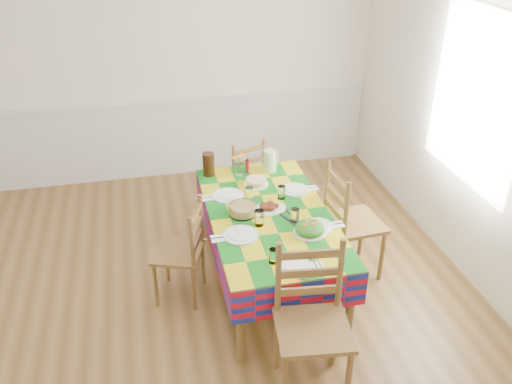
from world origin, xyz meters
TOP-DOWN VIEW (x-y plane):
  - room at (0.00, 0.00)m, footprint 4.58×5.08m
  - wainscot at (0.00, 2.48)m, footprint 4.41×0.06m
  - window_right at (2.23, 0.30)m, footprint 0.00×1.40m
  - dining_table at (0.56, 0.28)m, footprint 0.95×1.77m
  - setting_near_head at (0.52, -0.42)m, footprint 0.36×0.24m
  - setting_left_near at (0.33, 0.05)m, footprint 0.48×0.29m
  - setting_left_far at (0.33, 0.58)m, footprint 0.48×0.28m
  - setting_right_near at (0.82, 0.04)m, footprint 0.46×0.26m
  - setting_right_far at (0.81, 0.55)m, footprint 0.45×0.26m
  - meat_platter at (0.57, 0.33)m, footprint 0.28×0.20m
  - salad_platter at (0.78, -0.07)m, footprint 0.25×0.25m
  - pasta_bowl at (0.35, 0.31)m, footprint 0.22×0.22m
  - cake at (0.56, 0.76)m, footprint 0.21×0.21m
  - serving_utensils at (0.70, 0.16)m, footprint 0.14×0.31m
  - flower_vase at (0.45, 0.99)m, footprint 0.13×0.10m
  - hot_sauce at (0.54, 1.01)m, footprint 0.03×0.03m
  - green_pitcher at (0.74, 0.99)m, footprint 0.12×0.12m
  - tea_pitcher at (0.19, 1.04)m, footprint 0.11×0.11m
  - name_card at (0.58, -0.57)m, footprint 0.08×0.02m
  - chair_near at (0.56, -0.83)m, footprint 0.52×0.50m
  - chair_far at (0.57, 1.39)m, footprint 0.47×0.46m
  - chair_left at (-0.15, 0.26)m, footprint 0.48×0.49m
  - chair_right at (1.26, 0.27)m, footprint 0.46×0.48m

SIDE VIEW (x-z plane):
  - chair_far at x=0.57m, z-range -0.01..0.86m
  - chair_left at x=-0.15m, z-range -0.01..0.86m
  - wainscot at x=0.00m, z-range 0.03..0.95m
  - chair_right at x=1.26m, z-range -0.01..1.01m
  - chair_near at x=0.56m, z-range -0.01..1.05m
  - dining_table at x=0.56m, z-range 0.27..0.96m
  - serving_utensils at x=0.70m, z-range 0.69..0.70m
  - name_card at x=0.58m, z-range 0.69..0.71m
  - meat_platter at x=0.57m, z-range 0.68..0.74m
  - setting_near_head at x=0.52m, z-range 0.66..0.77m
  - setting_right_far at x=0.81m, z-range 0.66..0.77m
  - setting_right_near at x=0.82m, z-range 0.66..0.77m
  - cake at x=0.56m, z-range 0.69..0.75m
  - setting_left_far at x=0.33m, z-range 0.66..0.78m
  - setting_left_near at x=0.33m, z-range 0.65..0.78m
  - salad_platter at x=0.78m, z-range 0.68..0.78m
  - pasta_bowl at x=0.35m, z-range 0.69..0.77m
  - hot_sauce at x=0.54m, z-range 0.69..0.83m
  - flower_vase at x=0.45m, z-range 0.67..0.88m
  - green_pitcher at x=0.74m, z-range 0.69..0.89m
  - tea_pitcher at x=0.19m, z-range 0.69..0.90m
  - room at x=0.00m, z-range -0.04..2.74m
  - window_right at x=2.23m, z-range 0.80..2.20m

